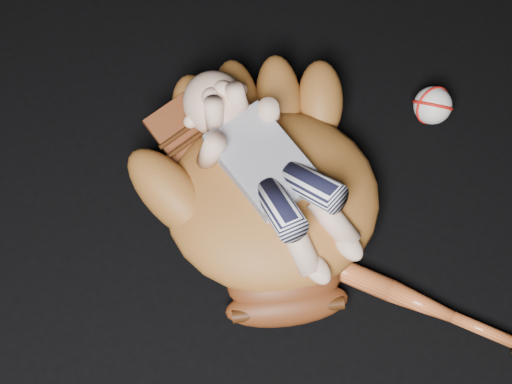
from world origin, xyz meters
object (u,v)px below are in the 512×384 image
(baseball_bat, at_px, (403,296))
(baseball, at_px, (433,105))
(baseball_glove, at_px, (273,194))
(newborn_baby, at_px, (274,173))

(baseball_bat, distance_m, baseball, 0.36)
(baseball_glove, relative_size, baseball_bat, 1.24)
(baseball_glove, height_order, baseball_bat, baseball_glove)
(baseball_bat, xyz_separation_m, baseball, (0.24, 0.26, 0.02))
(newborn_baby, bearing_deg, baseball_bat, -74.30)
(newborn_baby, bearing_deg, baseball, -4.14)
(baseball_bat, height_order, baseball, baseball)
(baseball_glove, bearing_deg, baseball_bat, -43.42)
(baseball_bat, bearing_deg, baseball_glove, 113.81)
(baseball_glove, xyz_separation_m, newborn_baby, (0.01, 0.01, 0.06))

